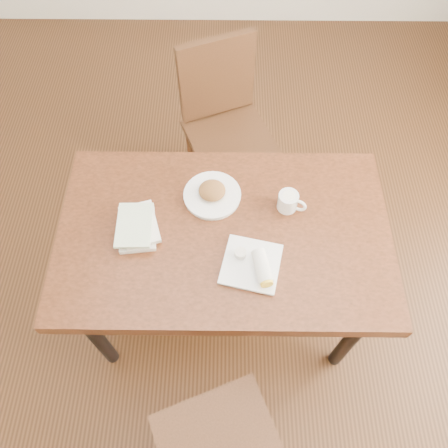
{
  "coord_description": "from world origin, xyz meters",
  "views": [
    {
      "loc": [
        0.01,
        -0.87,
        2.23
      ],
      "look_at": [
        0.0,
        0.0,
        0.8
      ],
      "focal_mm": 35.0,
      "sensor_mm": 36.0,
      "label": 1
    }
  ],
  "objects_px": {
    "plate_scone": "(212,194)",
    "coffee_mug": "(289,201)",
    "table": "(224,241)",
    "plate_burrito": "(254,265)",
    "book_stack": "(137,227)",
    "chair_far": "(225,118)"
  },
  "relations": [
    {
      "from": "coffee_mug",
      "to": "plate_burrito",
      "type": "xyz_separation_m",
      "value": [
        -0.14,
        -0.27,
        -0.02
      ]
    },
    {
      "from": "book_stack",
      "to": "plate_burrito",
      "type": "bearing_deg",
      "value": -19.46
    },
    {
      "from": "plate_scone",
      "to": "chair_far",
      "type": "bearing_deg",
      "value": 86.07
    },
    {
      "from": "plate_scone",
      "to": "coffee_mug",
      "type": "xyz_separation_m",
      "value": [
        0.31,
        -0.05,
        0.02
      ]
    },
    {
      "from": "coffee_mug",
      "to": "plate_scone",
      "type": "bearing_deg",
      "value": 171.0
    },
    {
      "from": "chair_far",
      "to": "book_stack",
      "type": "distance_m",
      "value": 0.91
    },
    {
      "from": "plate_burrito",
      "to": "book_stack",
      "type": "distance_m",
      "value": 0.48
    },
    {
      "from": "chair_far",
      "to": "plate_burrito",
      "type": "height_order",
      "value": "chair_far"
    },
    {
      "from": "table",
      "to": "coffee_mug",
      "type": "height_order",
      "value": "coffee_mug"
    },
    {
      "from": "chair_far",
      "to": "plate_scone",
      "type": "relative_size",
      "value": 4.03
    },
    {
      "from": "chair_far",
      "to": "plate_burrito",
      "type": "xyz_separation_m",
      "value": [
        0.12,
        -0.97,
        0.22
      ]
    },
    {
      "from": "plate_scone",
      "to": "book_stack",
      "type": "distance_m",
      "value": 0.33
    },
    {
      "from": "plate_scone",
      "to": "table",
      "type": "bearing_deg",
      "value": -72.9
    },
    {
      "from": "table",
      "to": "plate_burrito",
      "type": "relative_size",
      "value": 5.25
    },
    {
      "from": "table",
      "to": "chair_far",
      "type": "relative_size",
      "value": 1.38
    },
    {
      "from": "coffee_mug",
      "to": "table",
      "type": "bearing_deg",
      "value": -156.25
    },
    {
      "from": "table",
      "to": "plate_burrito",
      "type": "bearing_deg",
      "value": -54.48
    },
    {
      "from": "plate_scone",
      "to": "plate_burrito",
      "type": "bearing_deg",
      "value": -62.99
    },
    {
      "from": "plate_scone",
      "to": "book_stack",
      "type": "height_order",
      "value": "plate_scone"
    },
    {
      "from": "plate_scone",
      "to": "coffee_mug",
      "type": "distance_m",
      "value": 0.31
    },
    {
      "from": "coffee_mug",
      "to": "book_stack",
      "type": "distance_m",
      "value": 0.61
    },
    {
      "from": "coffee_mug",
      "to": "plate_burrito",
      "type": "distance_m",
      "value": 0.31
    }
  ]
}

